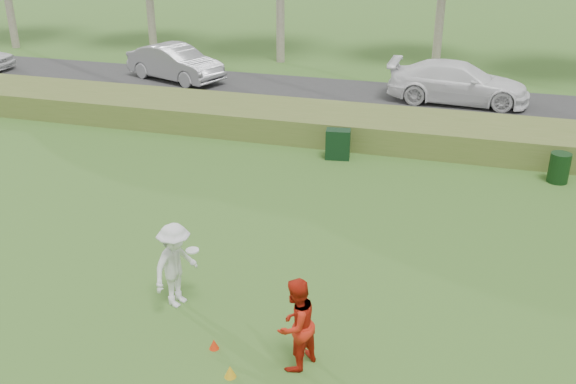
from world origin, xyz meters
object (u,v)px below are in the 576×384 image
(cone_yellow, at_px, (230,371))
(trash_bin, at_px, (559,168))
(player_red, at_px, (296,325))
(car_mid, at_px, (175,63))
(player_white, at_px, (176,265))
(utility_cabinet, at_px, (338,144))
(car_right, at_px, (458,82))
(cone_orange, at_px, (214,344))

(cone_yellow, bearing_deg, trash_bin, 60.18)
(player_red, distance_m, car_mid, 21.31)
(player_white, distance_m, trash_bin, 12.29)
(utility_cabinet, distance_m, car_right, 8.44)
(utility_cabinet, xyz_separation_m, trash_bin, (6.79, -0.06, -0.04))
(cone_orange, distance_m, car_mid, 20.51)
(cone_orange, bearing_deg, player_red, -1.04)
(cone_orange, xyz_separation_m, cone_yellow, (0.58, -0.65, 0.01))
(player_white, xyz_separation_m, cone_orange, (1.29, -1.19, -0.82))
(player_red, bearing_deg, car_mid, -124.59)
(trash_bin, bearing_deg, car_mid, 154.29)
(cone_orange, bearing_deg, car_mid, 117.39)
(car_mid, bearing_deg, utility_cabinet, -109.19)
(trash_bin, xyz_separation_m, car_mid, (-16.31, 7.86, 0.42))
(player_red, height_order, cone_yellow, player_red)
(cone_yellow, distance_m, car_right, 19.02)
(trash_bin, height_order, car_mid, car_mid)
(player_white, xyz_separation_m, car_right, (4.81, 16.93, -0.03))
(utility_cabinet, relative_size, trash_bin, 1.08)
(player_red, xyz_separation_m, trash_bin, (5.28, 10.38, -0.44))
(utility_cabinet, bearing_deg, trash_bin, -9.00)
(cone_orange, bearing_deg, player_white, 137.41)
(utility_cabinet, bearing_deg, player_red, -90.26)
(cone_yellow, bearing_deg, player_white, 135.44)
(player_red, relative_size, car_mid, 0.36)
(trash_bin, relative_size, car_mid, 0.18)
(cone_orange, bearing_deg, car_right, 79.02)
(player_white, relative_size, player_red, 1.03)
(cone_orange, bearing_deg, utility_cabinet, 89.47)
(cone_yellow, relative_size, car_right, 0.04)
(player_white, xyz_separation_m, player_red, (2.89, -1.22, -0.03))
(player_red, distance_m, cone_yellow, 1.43)
(player_white, bearing_deg, cone_orange, -117.02)
(cone_orange, xyz_separation_m, utility_cabinet, (0.10, 10.41, 0.39))
(player_red, distance_m, trash_bin, 11.65)
(cone_yellow, xyz_separation_m, trash_bin, (6.31, 11.00, 0.34))
(utility_cabinet, xyz_separation_m, car_mid, (-9.53, 7.79, 0.38))
(cone_orange, distance_m, trash_bin, 12.43)
(player_red, distance_m, car_right, 18.25)
(player_red, bearing_deg, car_right, -161.78)
(player_red, bearing_deg, utility_cabinet, -147.56)
(player_white, relative_size, cone_yellow, 7.88)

